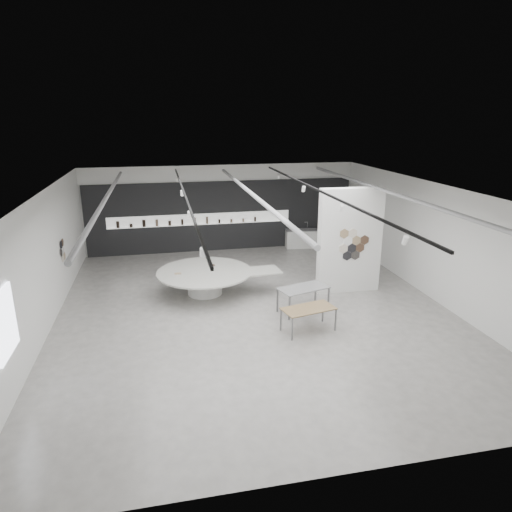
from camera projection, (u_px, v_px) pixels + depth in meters
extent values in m
cube|color=#9E9A95|center=(255.00, 311.00, 14.32)|extent=(12.00, 14.00, 0.01)
cube|color=silver|center=(255.00, 190.00, 13.19)|extent=(12.00, 14.00, 0.01)
cube|color=white|center=(223.00, 208.00, 20.30)|extent=(12.00, 0.01, 3.80)
cube|color=white|center=(345.00, 378.00, 7.22)|extent=(12.00, 0.01, 3.80)
cube|color=white|center=(434.00, 242.00, 14.95)|extent=(0.01, 14.00, 3.80)
cube|color=white|center=(42.00, 266.00, 12.57)|extent=(0.01, 14.00, 3.80)
cylinder|color=#939396|center=(106.00, 198.00, 12.88)|extent=(0.12, 12.00, 0.12)
cylinder|color=#939396|center=(251.00, 193.00, 13.71)|extent=(0.12, 12.00, 0.12)
cylinder|color=#939396|center=(380.00, 189.00, 14.54)|extent=(0.12, 12.00, 0.12)
cube|color=black|center=(185.00, 196.00, 12.83)|extent=(0.05, 13.00, 0.06)
cylinder|color=white|center=(203.00, 252.00, 8.21)|extent=(0.11, 0.18, 0.21)
cylinder|color=white|center=(190.00, 215.00, 11.29)|extent=(0.11, 0.18, 0.21)
cylinder|color=white|center=(182.00, 193.00, 14.37)|extent=(0.11, 0.18, 0.21)
cylinder|color=white|center=(177.00, 179.00, 17.46)|extent=(0.11, 0.18, 0.21)
cube|color=black|center=(320.00, 191.00, 13.62)|extent=(0.05, 13.00, 0.06)
cylinder|color=white|center=(405.00, 240.00, 9.00)|extent=(0.11, 0.18, 0.21)
cylinder|color=white|center=(341.00, 208.00, 12.08)|extent=(0.11, 0.18, 0.21)
cylinder|color=white|center=(304.00, 189.00, 15.17)|extent=(0.11, 0.18, 0.21)
cylinder|color=white|center=(278.00, 176.00, 18.25)|extent=(0.11, 0.18, 0.21)
cube|color=white|center=(5.00, 323.00, 9.34)|extent=(0.05, 1.20, 1.40)
cylinder|color=beige|center=(63.00, 258.00, 15.07)|extent=(0.03, 0.28, 0.28)
cylinder|color=#9A815E|center=(64.00, 256.00, 15.32)|extent=(0.03, 0.28, 0.28)
cylinder|color=white|center=(63.00, 250.00, 15.13)|extent=(0.03, 0.28, 0.28)
cylinder|color=black|center=(61.00, 252.00, 14.88)|extent=(0.03, 0.28, 0.28)
cylinder|color=black|center=(61.00, 245.00, 14.94)|extent=(0.03, 0.28, 0.28)
cylinder|color=#4F3827|center=(63.00, 243.00, 15.18)|extent=(0.03, 0.28, 0.28)
cube|color=black|center=(223.00, 216.00, 20.34)|extent=(11.80, 0.10, 3.10)
cube|color=white|center=(201.00, 219.00, 20.10)|extent=(8.00, 0.06, 0.46)
cube|color=white|center=(201.00, 224.00, 20.11)|extent=(8.00, 0.18, 0.02)
cylinder|color=black|center=(118.00, 225.00, 19.37)|extent=(0.13, 0.13, 0.29)
cylinder|color=black|center=(131.00, 226.00, 19.49)|extent=(0.13, 0.13, 0.15)
cylinder|color=black|center=(144.00, 223.00, 19.58)|extent=(0.14, 0.14, 0.30)
cylinder|color=brown|center=(157.00, 223.00, 19.69)|extent=(0.12, 0.12, 0.29)
cylinder|color=black|center=(170.00, 223.00, 19.81)|extent=(0.12, 0.12, 0.21)
cylinder|color=black|center=(182.00, 222.00, 19.91)|extent=(0.10, 0.10, 0.25)
cylinder|color=brown|center=(195.00, 221.00, 20.01)|extent=(0.12, 0.12, 0.30)
cylinder|color=brown|center=(207.00, 220.00, 20.12)|extent=(0.10, 0.10, 0.31)
cylinder|color=black|center=(219.00, 221.00, 20.24)|extent=(0.09, 0.09, 0.17)
cylinder|color=brown|center=(231.00, 221.00, 20.35)|extent=(0.10, 0.10, 0.16)
cylinder|color=brown|center=(243.00, 220.00, 20.46)|extent=(0.09, 0.09, 0.15)
cylinder|color=black|center=(255.00, 219.00, 20.56)|extent=(0.09, 0.09, 0.21)
cube|color=white|center=(350.00, 241.00, 15.41)|extent=(2.20, 0.35, 3.60)
cylinder|color=black|center=(352.00, 248.00, 15.30)|extent=(0.34, 0.03, 0.34)
cylinder|color=#4F3827|center=(360.00, 248.00, 15.35)|extent=(0.34, 0.03, 0.34)
cylinder|color=beige|center=(343.00, 249.00, 15.24)|extent=(0.34, 0.03, 0.34)
cylinder|color=#9A815E|center=(356.00, 240.00, 15.25)|extent=(0.34, 0.03, 0.34)
cylinder|color=white|center=(348.00, 241.00, 15.19)|extent=(0.34, 0.03, 0.34)
cylinder|color=black|center=(355.00, 255.00, 15.40)|extent=(0.34, 0.03, 0.34)
cylinder|color=black|center=(347.00, 256.00, 15.34)|extent=(0.34, 0.03, 0.34)
cylinder|color=#4F3827|center=(365.00, 240.00, 15.31)|extent=(0.34, 0.03, 0.34)
cylinder|color=beige|center=(353.00, 233.00, 15.14)|extent=(0.34, 0.03, 0.34)
cylinder|color=#9A815E|center=(344.00, 234.00, 15.08)|extent=(0.34, 0.03, 0.34)
cylinder|color=white|center=(205.00, 283.00, 15.57)|extent=(1.25, 1.25, 0.76)
cylinder|color=beige|center=(204.00, 272.00, 15.45)|extent=(3.47, 3.47, 0.05)
cube|color=beige|center=(259.00, 271.00, 15.52)|extent=(1.50, 1.01, 0.05)
cube|color=#9A815E|center=(178.00, 273.00, 15.19)|extent=(0.24, 0.18, 0.01)
cube|color=#4F3827|center=(212.00, 265.00, 16.03)|extent=(0.24, 0.18, 0.01)
cube|color=olive|center=(309.00, 309.00, 12.80)|extent=(1.61, 1.05, 0.03)
cube|color=slate|center=(292.00, 329.00, 12.33)|extent=(0.04, 0.04, 0.67)
cube|color=slate|center=(281.00, 320.00, 12.91)|extent=(0.04, 0.04, 0.67)
cube|color=slate|center=(336.00, 320.00, 12.89)|extent=(0.04, 0.04, 0.67)
cube|color=slate|center=(323.00, 311.00, 13.47)|extent=(0.04, 0.04, 0.67)
cube|color=gray|center=(303.00, 288.00, 14.05)|extent=(1.70, 1.18, 0.03)
cube|color=slate|center=(289.00, 308.00, 13.55)|extent=(0.05, 0.05, 0.76)
cube|color=slate|center=(277.00, 301.00, 14.12)|extent=(0.05, 0.05, 0.76)
cube|color=slate|center=(328.00, 299.00, 14.22)|extent=(0.05, 0.05, 0.76)
cube|color=slate|center=(316.00, 292.00, 14.79)|extent=(0.05, 0.05, 0.76)
cube|color=white|center=(302.00, 239.00, 21.00)|extent=(1.50, 0.70, 0.82)
cube|color=gray|center=(302.00, 230.00, 20.87)|extent=(1.54, 0.74, 0.03)
cylinder|color=silver|center=(307.00, 225.00, 20.97)|extent=(0.02, 0.02, 0.33)
cylinder|color=silver|center=(306.00, 222.00, 20.92)|extent=(0.15, 0.04, 0.02)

